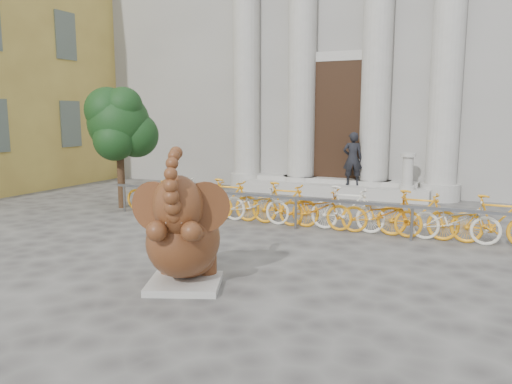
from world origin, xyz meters
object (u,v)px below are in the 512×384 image
at_px(tree, 119,124).
at_px(elephant_statue, 183,238).
at_px(bike_rack, 299,205).
at_px(pedestrian, 353,159).

bearing_deg(tree, elephant_statue, -43.09).
distance_m(bike_rack, tree, 5.49).
distance_m(elephant_statue, bike_rack, 4.55).
bearing_deg(pedestrian, tree, 20.78).
distance_m(elephant_statue, tree, 7.05).
bearing_deg(tree, pedestrian, 40.52).
bearing_deg(pedestrian, elephant_statue, 68.85).
height_order(tree, pedestrian, tree).
height_order(elephant_statue, bike_rack, elephant_statue).
bearing_deg(bike_rack, tree, 178.24).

